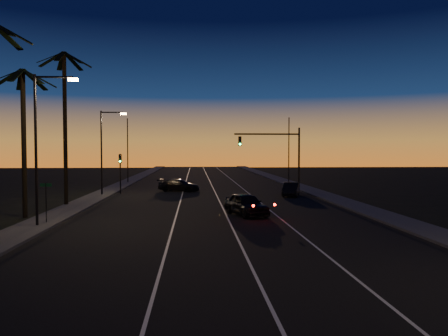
{
  "coord_description": "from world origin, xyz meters",
  "views": [
    {
      "loc": [
        -1.69,
        -6.28,
        4.57
      ],
      "look_at": [
        0.3,
        23.48,
        3.36
      ],
      "focal_mm": 35.0,
      "sensor_mm": 36.0,
      "label": 1
    }
  ],
  "objects": [
    {
      "name": "signal_post",
      "position": [
        -9.5,
        39.98,
        2.89
      ],
      "size": [
        0.28,
        0.37,
        4.2
      ],
      "color": "black",
      "rests_on": "ground"
    },
    {
      "name": "cross_car",
      "position": [
        -3.45,
        42.33,
        0.69
      ],
      "size": [
        5.05,
        3.35,
        1.36
      ],
      "color": "black",
      "rests_on": "road"
    },
    {
      "name": "street_sign",
      "position": [
        -10.8,
        21.0,
        1.66
      ],
      "size": [
        0.7,
        0.06,
        2.6
      ],
      "color": "black",
      "rests_on": "ground"
    },
    {
      "name": "streetlight_left_near",
      "position": [
        -10.7,
        20.0,
        5.32
      ],
      "size": [
        2.55,
        0.26,
        9.0
      ],
      "color": "black",
      "rests_on": "ground"
    },
    {
      "name": "far_pole_left",
      "position": [
        -11.0,
        55.0,
        4.5
      ],
      "size": [
        0.14,
        0.14,
        9.0
      ],
      "primitive_type": "cylinder",
      "color": "black",
      "rests_on": "ground"
    },
    {
      "name": "lane_stripe_mid",
      "position": [
        0.5,
        30.0,
        0.02
      ],
      "size": [
        0.12,
        160.0,
        0.01
      ],
      "primitive_type": "cube",
      "color": "silver",
      "rests_on": "road"
    },
    {
      "name": "streetlight_left_far",
      "position": [
        -10.69,
        38.0,
        5.06
      ],
      "size": [
        2.55,
        0.26,
        8.5
      ],
      "color": "black",
      "rests_on": "ground"
    },
    {
      "name": "lane_stripe_left",
      "position": [
        -3.0,
        30.0,
        0.02
      ],
      "size": [
        0.12,
        160.0,
        0.01
      ],
      "primitive_type": "cube",
      "color": "silver",
      "rests_on": "road"
    },
    {
      "name": "lane_stripe_right",
      "position": [
        4.0,
        30.0,
        0.02
      ],
      "size": [
        0.12,
        160.0,
        0.01
      ],
      "primitive_type": "cube",
      "color": "silver",
      "rests_on": "road"
    },
    {
      "name": "signal_mast",
      "position": [
        7.14,
        39.99,
        4.78
      ],
      "size": [
        7.1,
        0.41,
        7.0
      ],
      "color": "black",
      "rests_on": "ground"
    },
    {
      "name": "road",
      "position": [
        0.0,
        30.0,
        0.01
      ],
      "size": [
        20.0,
        170.0,
        0.01
      ],
      "primitive_type": "cube",
      "color": "black",
      "rests_on": "ground"
    },
    {
      "name": "sidewalk_right",
      "position": [
        11.2,
        30.0,
        0.08
      ],
      "size": [
        2.4,
        170.0,
        0.16
      ],
      "primitive_type": "cube",
      "color": "#3E3E3B",
      "rests_on": "ground"
    },
    {
      "name": "palm_far",
      "position": [
        -12.2,
        30.0,
        7.61
      ],
      "size": [
        4.25,
        4.16,
        12.53
      ],
      "color": "black",
      "rests_on": "ground"
    },
    {
      "name": "sidewalk_left",
      "position": [
        -11.2,
        30.0,
        0.08
      ],
      "size": [
        2.4,
        170.0,
        0.16
      ],
      "primitive_type": "cube",
      "color": "#3E3E3B",
      "rests_on": "ground"
    },
    {
      "name": "lead_car",
      "position": [
        1.9,
        24.0,
        0.79
      ],
      "size": [
        3.28,
        5.35,
        1.55
      ],
      "color": "black",
      "rests_on": "road"
    },
    {
      "name": "far_pole_right",
      "position": [
        11.0,
        52.0,
        4.5
      ],
      "size": [
        0.14,
        0.14,
        9.0
      ],
      "primitive_type": "cylinder",
      "color": "black",
      "rests_on": "ground"
    },
    {
      "name": "right_car",
      "position": [
        7.88,
        36.52,
        0.69
      ],
      "size": [
        2.63,
        4.35,
        1.35
      ],
      "color": "black",
      "rests_on": "road"
    },
    {
      "name": "palm_mid",
      "position": [
        -13.2,
        24.0,
        6.25
      ],
      "size": [
        4.25,
        4.16,
        10.03
      ],
      "color": "black",
      "rests_on": "ground"
    }
  ]
}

